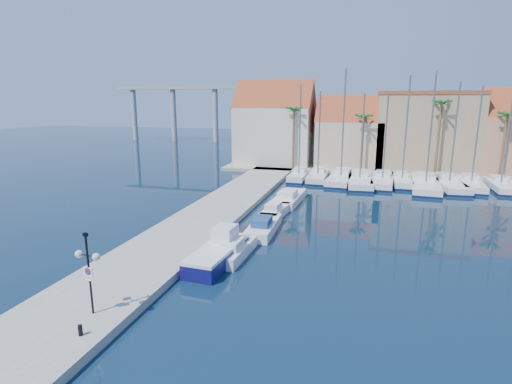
# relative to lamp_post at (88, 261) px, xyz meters

# --- Properties ---
(ground) EXTENTS (260.00, 260.00, 0.00)m
(ground) POSITION_rel_lamp_post_xyz_m (7.78, 2.49, -3.23)
(ground) COLOR black
(ground) RESTS_ON ground
(quay_west) EXTENTS (6.00, 77.00, 0.50)m
(quay_west) POSITION_rel_lamp_post_xyz_m (-1.22, 15.99, -2.98)
(quay_west) COLOR gray
(quay_west) RESTS_ON ground
(shore_north) EXTENTS (54.00, 16.00, 0.50)m
(shore_north) POSITION_rel_lamp_post_xyz_m (17.78, 50.49, -2.98)
(shore_north) COLOR gray
(shore_north) RESTS_ON ground
(lamp_post) EXTENTS (1.41, 0.48, 4.15)m
(lamp_post) POSITION_rel_lamp_post_xyz_m (0.00, 0.00, 0.00)
(lamp_post) COLOR black
(lamp_post) RESTS_ON quay_west
(bollard) EXTENTS (0.20, 0.20, 0.50)m
(bollard) POSITION_rel_lamp_post_xyz_m (0.70, -1.76, -2.48)
(bollard) COLOR black
(bollard) RESTS_ON quay_west
(fishing_boat) EXTENTS (2.53, 6.49, 2.23)m
(fishing_boat) POSITION_rel_lamp_post_xyz_m (3.26, 8.70, -2.49)
(fishing_boat) COLOR #100E53
(fishing_boat) RESTS_ON ground
(motorboat_west_0) EXTENTS (1.80, 5.09, 1.40)m
(motorboat_west_0) POSITION_rel_lamp_post_xyz_m (4.02, 9.84, -2.72)
(motorboat_west_0) COLOR white
(motorboat_west_0) RESTS_ON ground
(motorboat_west_1) EXTENTS (2.13, 6.16, 1.40)m
(motorboat_west_1) POSITION_rel_lamp_post_xyz_m (4.57, 15.58, -2.72)
(motorboat_west_1) COLOR white
(motorboat_west_1) RESTS_ON ground
(motorboat_west_2) EXTENTS (2.08, 5.36, 1.40)m
(motorboat_west_2) POSITION_rel_lamp_post_xyz_m (4.45, 20.40, -2.72)
(motorboat_west_2) COLOR white
(motorboat_west_2) RESTS_ON ground
(motorboat_west_3) EXTENTS (2.69, 7.52, 1.40)m
(motorboat_west_3) POSITION_rel_lamp_post_xyz_m (4.71, 25.96, -2.72)
(motorboat_west_3) COLOR white
(motorboat_west_3) RESTS_ON ground
(sailboat_0) EXTENTS (2.19, 8.10, 12.66)m
(sailboat_0) POSITION_rel_lamp_post_xyz_m (3.68, 38.94, -2.60)
(sailboat_0) COLOR white
(sailboat_0) RESTS_ON ground
(sailboat_1) EXTENTS (2.55, 9.12, 11.84)m
(sailboat_1) POSITION_rel_lamp_post_xyz_m (6.23, 39.18, -2.64)
(sailboat_1) COLOR white
(sailboat_1) RESTS_ON ground
(sailboat_2) EXTENTS (3.64, 10.93, 14.58)m
(sailboat_2) POSITION_rel_lamp_post_xyz_m (9.40, 38.82, -2.63)
(sailboat_2) COLOR white
(sailboat_2) RESTS_ON ground
(sailboat_3) EXTENTS (3.61, 11.44, 11.52)m
(sailboat_3) POSITION_rel_lamp_post_xyz_m (11.76, 38.05, -2.67)
(sailboat_3) COLOR white
(sailboat_3) RESTS_ON ground
(sailboat_4) EXTENTS (3.30, 10.12, 11.58)m
(sailboat_4) POSITION_rel_lamp_post_xyz_m (14.66, 38.41, -2.65)
(sailboat_4) COLOR white
(sailboat_4) RESTS_ON ground
(sailboat_5) EXTENTS (2.26, 8.29, 13.67)m
(sailboat_5) POSITION_rel_lamp_post_xyz_m (17.04, 38.91, -2.58)
(sailboat_5) COLOR white
(sailboat_5) RESTS_ON ground
(sailboat_6) EXTENTS (4.17, 12.26, 14.01)m
(sailboat_6) POSITION_rel_lamp_post_xyz_m (19.74, 37.56, -2.65)
(sailboat_6) COLOR white
(sailboat_6) RESTS_ON ground
(sailboat_7) EXTENTS (3.66, 10.84, 12.84)m
(sailboat_7) POSITION_rel_lamp_post_xyz_m (22.47, 38.48, -2.65)
(sailboat_7) COLOR white
(sailboat_7) RESTS_ON ground
(sailboat_8) EXTENTS (3.11, 9.55, 12.36)m
(sailboat_8) POSITION_rel_lamp_post_xyz_m (25.14, 39.07, -2.63)
(sailboat_8) COLOR white
(sailboat_8) RESTS_ON ground
(sailboat_9) EXTENTS (2.39, 8.36, 12.29)m
(sailboat_9) POSITION_rel_lamp_post_xyz_m (28.30, 38.78, -2.61)
(sailboat_9) COLOR white
(sailboat_9) RESTS_ON ground
(building_0) EXTENTS (12.30, 9.00, 13.50)m
(building_0) POSITION_rel_lamp_post_xyz_m (-2.22, 49.49, 3.30)
(building_0) COLOR beige
(building_0) RESTS_ON shore_north
(building_1) EXTENTS (10.30, 8.00, 11.00)m
(building_1) POSITION_rel_lamp_post_xyz_m (9.78, 49.49, 2.07)
(building_1) COLOR tan
(building_1) RESTS_ON shore_north
(building_2) EXTENTS (14.20, 10.20, 11.50)m
(building_2) POSITION_rel_lamp_post_xyz_m (20.78, 50.49, 3.03)
(building_2) COLOR tan
(building_2) RESTS_ON shore_north
(palm_0) EXTENTS (2.60, 2.60, 10.15)m
(palm_0) POSITION_rel_lamp_post_xyz_m (1.78, 44.49, 5.85)
(palm_0) COLOR brown
(palm_0) RESTS_ON shore_north
(palm_1) EXTENTS (2.60, 2.60, 9.15)m
(palm_1) POSITION_rel_lamp_post_xyz_m (11.78, 44.49, 4.91)
(palm_1) COLOR brown
(palm_1) RESTS_ON shore_north
(palm_2) EXTENTS (2.60, 2.60, 11.15)m
(palm_2) POSITION_rel_lamp_post_xyz_m (21.78, 44.49, 6.79)
(palm_2) COLOR brown
(palm_2) RESTS_ON shore_north
(palm_3) EXTENTS (2.60, 2.60, 9.65)m
(palm_3) POSITION_rel_lamp_post_xyz_m (29.78, 44.49, 5.38)
(palm_3) COLOR brown
(palm_3) RESTS_ON shore_north
(viaduct) EXTENTS (48.00, 2.20, 14.45)m
(viaduct) POSITION_rel_lamp_post_xyz_m (-31.29, 84.49, 7.02)
(viaduct) COLOR #9E9E99
(viaduct) RESTS_ON ground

